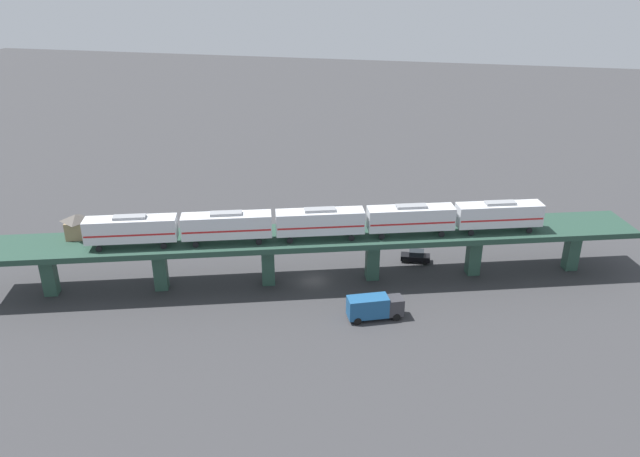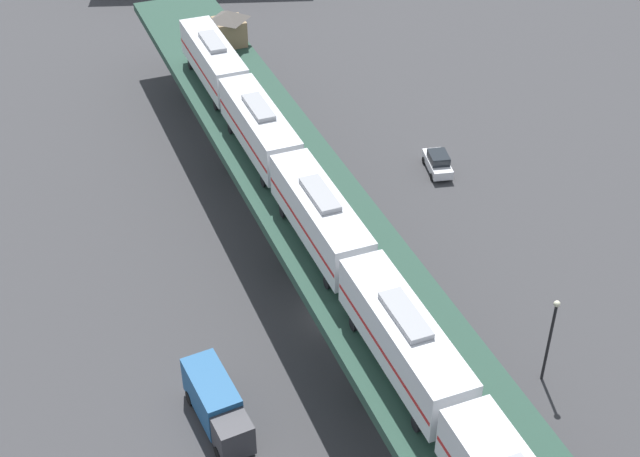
{
  "view_description": "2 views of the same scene",
  "coord_description": "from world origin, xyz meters",
  "px_view_note": "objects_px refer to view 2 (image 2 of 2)",
  "views": [
    {
      "loc": [
        -77.3,
        -17.3,
        43.6
      ],
      "look_at": [
        -1.1,
        -1.16,
        8.87
      ],
      "focal_mm": 35.0,
      "sensor_mm": 36.0,
      "label": 1
    },
    {
      "loc": [
        -4.38,
        -48.9,
        44.09
      ],
      "look_at": [
        -1.1,
        -1.16,
        8.87
      ],
      "focal_mm": 50.0,
      "sensor_mm": 36.0,
      "label": 2
    }
  ],
  "objects_px": {
    "signal_hut": "(229,27)",
    "delivery_truck": "(217,404)",
    "street_lamp": "(551,334)",
    "subway_train": "(320,216)",
    "street_car_black": "(502,450)",
    "street_car_white": "(438,162)"
  },
  "relations": [
    {
      "from": "street_car_white",
      "to": "street_lamp",
      "type": "distance_m",
      "value": 26.68
    },
    {
      "from": "delivery_truck",
      "to": "street_lamp",
      "type": "bearing_deg",
      "value": 6.46
    },
    {
      "from": "delivery_truck",
      "to": "street_lamp",
      "type": "distance_m",
      "value": 22.08
    },
    {
      "from": "street_lamp",
      "to": "subway_train",
      "type": "bearing_deg",
      "value": 157.15
    },
    {
      "from": "subway_train",
      "to": "street_car_black",
      "type": "bearing_deg",
      "value": -51.21
    },
    {
      "from": "subway_train",
      "to": "street_car_white",
      "type": "height_order",
      "value": "subway_train"
    },
    {
      "from": "street_car_black",
      "to": "subway_train",
      "type": "bearing_deg",
      "value": 128.79
    },
    {
      "from": "street_car_white",
      "to": "delivery_truck",
      "type": "distance_m",
      "value": 34.69
    },
    {
      "from": "street_car_white",
      "to": "street_car_black",
      "type": "bearing_deg",
      "value": -93.23
    },
    {
      "from": "street_car_black",
      "to": "street_car_white",
      "type": "distance_m",
      "value": 33.02
    },
    {
      "from": "street_car_black",
      "to": "delivery_truck",
      "type": "height_order",
      "value": "delivery_truck"
    },
    {
      "from": "signal_hut",
      "to": "street_lamp",
      "type": "xyz_separation_m",
      "value": [
        21.17,
        -38.98,
        -5.06
      ]
    },
    {
      "from": "signal_hut",
      "to": "street_car_white",
      "type": "height_order",
      "value": "signal_hut"
    },
    {
      "from": "street_lamp",
      "to": "signal_hut",
      "type": "bearing_deg",
      "value": 118.5
    },
    {
      "from": "street_car_black",
      "to": "street_lamp",
      "type": "distance_m",
      "value": 8.55
    },
    {
      "from": "subway_train",
      "to": "signal_hut",
      "type": "distance_m",
      "value": 33.44
    },
    {
      "from": "signal_hut",
      "to": "delivery_truck",
      "type": "xyz_separation_m",
      "value": [
        -0.65,
        -41.45,
        -7.41
      ]
    },
    {
      "from": "street_car_black",
      "to": "street_car_white",
      "type": "relative_size",
      "value": 0.99
    },
    {
      "from": "subway_train",
      "to": "signal_hut",
      "type": "bearing_deg",
      "value": 101.19
    },
    {
      "from": "signal_hut",
      "to": "street_car_black",
      "type": "distance_m",
      "value": 49.26
    },
    {
      "from": "street_car_black",
      "to": "street_car_white",
      "type": "xyz_separation_m",
      "value": [
        1.86,
        32.97,
        0.0
      ]
    },
    {
      "from": "signal_hut",
      "to": "street_car_black",
      "type": "xyz_separation_m",
      "value": [
        16.77,
        -45.58,
        -8.23
      ]
    }
  ]
}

